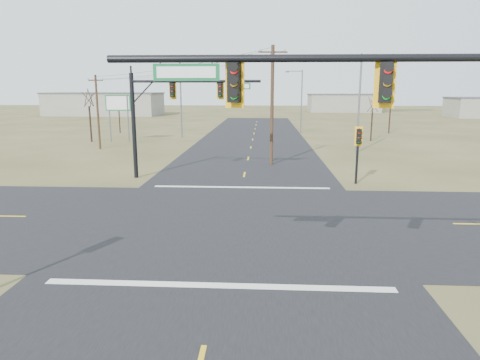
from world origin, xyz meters
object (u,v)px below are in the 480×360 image
at_px(utility_pole_near, 272,104).
at_px(highway_sign, 118,109).
at_px(streetlight_a, 357,98).
at_px(streetlight_b, 300,98).
at_px(bare_tree_a, 89,97).
at_px(utility_pole_far, 98,111).
at_px(bare_tree_b, 118,102).
at_px(pedestal_signal_ne, 359,142).
at_px(mast_arm_far, 171,104).
at_px(bare_tree_c, 373,105).
at_px(streetlight_c, 182,92).
at_px(bare_tree_d, 391,95).
at_px(mast_arm_near, 402,121).

bearing_deg(utility_pole_near, highway_sign, 140.12).
bearing_deg(streetlight_a, streetlight_b, 82.31).
bearing_deg(bare_tree_a, utility_pole_far, -60.89).
bearing_deg(bare_tree_b, streetlight_b, 2.89).
bearing_deg(highway_sign, pedestal_signal_ne, -48.13).
height_order(utility_pole_far, bare_tree_a, utility_pole_far).
bearing_deg(streetlight_a, highway_sign, 144.94).
distance_m(pedestal_signal_ne, bare_tree_b, 45.28).
relative_size(mast_arm_far, bare_tree_c, 1.61).
relative_size(pedestal_signal_ne, streetlight_c, 0.37).
relative_size(mast_arm_far, bare_tree_d, 1.35).
bearing_deg(pedestal_signal_ne, bare_tree_d, 94.43).
bearing_deg(bare_tree_a, streetlight_a, -13.65).
relative_size(utility_pole_far, streetlight_b, 0.86).
height_order(pedestal_signal_ne, utility_pole_near, utility_pole_near).
xyz_separation_m(highway_sign, bare_tree_a, (-3.64, -0.25, 1.41)).
distance_m(mast_arm_near, bare_tree_a, 49.05).
bearing_deg(mast_arm_far, mast_arm_near, -50.73).
relative_size(pedestal_signal_ne, streetlight_a, 0.40).
height_order(mast_arm_far, bare_tree_a, mast_arm_far).
xyz_separation_m(streetlight_a, bare_tree_b, (-31.85, 19.18, -1.05)).
xyz_separation_m(utility_pole_far, bare_tree_c, (32.41, 9.53, 0.40)).
relative_size(utility_pole_near, streetlight_b, 1.09).
height_order(bare_tree_b, bare_tree_d, bare_tree_d).
height_order(mast_arm_far, highway_sign, mast_arm_far).
bearing_deg(mast_arm_far, streetlight_b, 81.67).
bearing_deg(mast_arm_near, bare_tree_a, 142.31).
bearing_deg(streetlight_b, mast_arm_near, -116.10).
distance_m(utility_pole_near, bare_tree_d, 34.21).
distance_m(utility_pole_far, bare_tree_d, 42.38).
height_order(highway_sign, streetlight_a, streetlight_a).
bearing_deg(pedestal_signal_ne, streetlight_b, 115.11).
relative_size(mast_arm_near, utility_pole_near, 1.13).
bearing_deg(bare_tree_d, bare_tree_c, -116.99).
distance_m(streetlight_c, bare_tree_a, 12.21).
relative_size(mast_arm_far, bare_tree_b, 1.65).
bearing_deg(streetlight_b, pedestal_signal_ne, -112.45).
bearing_deg(mast_arm_near, streetlight_b, 108.80).
relative_size(highway_sign, bare_tree_a, 0.83).
bearing_deg(bare_tree_d, pedestal_signal_ne, -108.86).
distance_m(mast_arm_far, streetlight_a, 21.84).
distance_m(streetlight_c, bare_tree_c, 25.29).
relative_size(mast_arm_near, bare_tree_d, 1.63).
bearing_deg(pedestal_signal_ne, bare_tree_a, 164.04).
xyz_separation_m(pedestal_signal_ne, streetlight_a, (3.05, 15.72, 2.68)).
height_order(utility_pole_far, streetlight_c, streetlight_c).
height_order(mast_arm_near, highway_sign, mast_arm_near).
distance_m(utility_pole_near, streetlight_b, 28.98).
distance_m(streetlight_a, bare_tree_a, 32.63).
distance_m(streetlight_b, bare_tree_b, 27.69).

